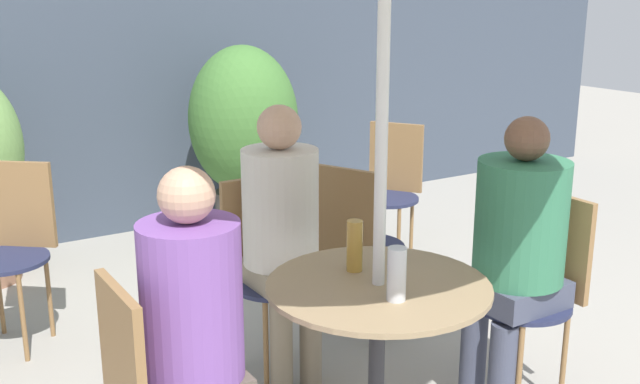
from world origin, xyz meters
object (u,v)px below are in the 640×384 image
at_px(bistro_chair_4, 355,235).
at_px(potted_plant_1, 244,129).
at_px(cafe_table_near, 378,319).
at_px(bistro_chair_0, 539,279).
at_px(bistro_chair_5, 13,236).
at_px(seated_person_0, 517,242).
at_px(beer_glass_0, 355,246).
at_px(seated_person_1, 282,223).
at_px(seated_person_2, 197,322).
at_px(bistro_chair_3, 391,181).
at_px(bistro_chair_1, 267,257).
at_px(beer_glass_1, 396,274).

distance_m(bistro_chair_4, potted_plant_1, 1.80).
distance_m(cafe_table_near, bistro_chair_0, 0.85).
distance_m(bistro_chair_5, seated_person_0, 2.43).
bearing_deg(beer_glass_0, seated_person_0, -11.91).
height_order(seated_person_1, seated_person_2, seated_person_1).
relative_size(bistro_chair_0, bistro_chair_5, 1.00).
xyz_separation_m(bistro_chair_3, bistro_chair_4, (-0.81, -0.77, 0.00)).
height_order(cafe_table_near, bistro_chair_3, bistro_chair_3).
xyz_separation_m(bistro_chair_1, seated_person_2, (-0.70, -0.86, 0.19)).
distance_m(cafe_table_near, beer_glass_0, 0.28).
distance_m(bistro_chair_4, seated_person_0, 0.94).
height_order(cafe_table_near, bistro_chair_5, bistro_chair_5).
relative_size(cafe_table_near, seated_person_1, 0.64).
relative_size(bistro_chair_0, beer_glass_1, 4.86).
bearing_deg(beer_glass_0, bistro_chair_4, 55.29).
relative_size(bistro_chair_5, potted_plant_1, 0.66).
xyz_separation_m(cafe_table_near, beer_glass_0, (0.00, 0.15, 0.24)).
relative_size(cafe_table_near, bistro_chair_0, 0.89).
height_order(seated_person_2, beer_glass_0, seated_person_2).
relative_size(bistro_chair_5, seated_person_0, 0.72).
bearing_deg(bistro_chair_5, seated_person_1, -10.63).
xyz_separation_m(bistro_chair_3, beer_glass_1, (-1.37, -1.83, 0.26)).
distance_m(bistro_chair_4, seated_person_2, 1.54).
distance_m(cafe_table_near, seated_person_1, 0.73).
height_order(seated_person_1, beer_glass_0, seated_person_1).
bearing_deg(beer_glass_1, seated_person_1, 88.01).
relative_size(bistro_chair_1, potted_plant_1, 0.66).
bearing_deg(potted_plant_1, seated_person_0, -91.53).
bearing_deg(bistro_chair_0, bistro_chair_1, -135.00).
distance_m(bistro_chair_0, bistro_chair_5, 2.53).
distance_m(bistro_chair_4, seated_person_1, 0.60).
xyz_separation_m(cafe_table_near, seated_person_1, (-0.01, 0.70, 0.18)).
distance_m(bistro_chair_1, seated_person_0, 1.12).
distance_m(bistro_chair_1, beer_glass_1, 1.04).
bearing_deg(cafe_table_near, seated_person_0, 0.52).
bearing_deg(bistro_chair_3, bistro_chair_4, -80.57).
xyz_separation_m(seated_person_0, seated_person_2, (-1.41, -0.01, -0.00)).
bearing_deg(potted_plant_1, bistro_chair_0, -88.27).
height_order(cafe_table_near, seated_person_2, seated_person_2).
height_order(bistro_chair_4, seated_person_2, seated_person_2).
xyz_separation_m(bistro_chair_0, seated_person_1, (-0.86, 0.70, 0.21)).
xyz_separation_m(bistro_chair_4, seated_person_0, (0.18, -0.90, 0.19)).
bearing_deg(bistro_chair_5, beer_glass_1, -26.34).
xyz_separation_m(bistro_chair_4, seated_person_2, (-1.23, -0.91, 0.19)).
distance_m(cafe_table_near, bistro_chair_1, 0.85).
bearing_deg(beer_glass_0, cafe_table_near, -90.12).
height_order(cafe_table_near, seated_person_1, seated_person_1).
bearing_deg(beer_glass_1, bistro_chair_4, 62.17).
height_order(bistro_chair_4, potted_plant_1, potted_plant_1).
xyz_separation_m(bistro_chair_3, seated_person_2, (-2.03, -1.69, 0.19)).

